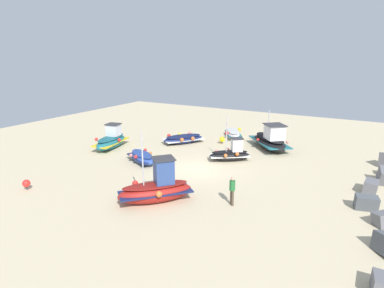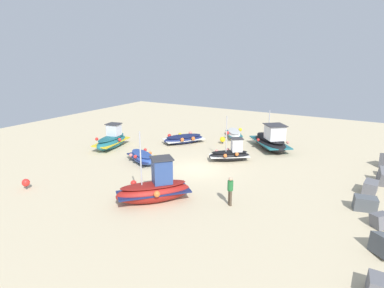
{
  "view_description": "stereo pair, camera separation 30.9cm",
  "coord_description": "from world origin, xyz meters",
  "px_view_note": "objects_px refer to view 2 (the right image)",
  "views": [
    {
      "loc": [
        20.38,
        11.14,
        8.32
      ],
      "look_at": [
        -3.03,
        -2.15,
        0.9
      ],
      "focal_mm": 31.25,
      "sensor_mm": 36.0,
      "label": 1
    },
    {
      "loc": [
        20.23,
        11.41,
        8.32
      ],
      "look_at": [
        -3.03,
        -2.15,
        0.9
      ],
      "focal_mm": 31.25,
      "sensor_mm": 36.0,
      "label": 2
    }
  ],
  "objects_px": {
    "fishing_boat_0": "(155,188)",
    "fishing_boat_6": "(184,139)",
    "fishing_boat_2": "(271,141)",
    "mooring_buoy_1": "(223,139)",
    "fishing_boat_4": "(234,133)",
    "fishing_boat_1": "(230,154)",
    "fishing_boat_5": "(112,140)",
    "person_walking": "(230,189)",
    "fishing_boat_3": "(142,157)",
    "mooring_buoy_0": "(26,183)"
  },
  "relations": [
    {
      "from": "fishing_boat_5",
      "to": "fishing_boat_0",
      "type": "bearing_deg",
      "value": -136.85
    },
    {
      "from": "person_walking",
      "to": "mooring_buoy_1",
      "type": "relative_size",
      "value": 2.49
    },
    {
      "from": "fishing_boat_1",
      "to": "person_walking",
      "type": "relative_size",
      "value": 2.16
    },
    {
      "from": "fishing_boat_4",
      "to": "mooring_buoy_1",
      "type": "bearing_deg",
      "value": -30.58
    },
    {
      "from": "fishing_boat_5",
      "to": "mooring_buoy_0",
      "type": "height_order",
      "value": "fishing_boat_5"
    },
    {
      "from": "fishing_boat_0",
      "to": "fishing_boat_6",
      "type": "xyz_separation_m",
      "value": [
        -11.79,
        -5.31,
        -0.4
      ]
    },
    {
      "from": "fishing_boat_1",
      "to": "mooring_buoy_1",
      "type": "xyz_separation_m",
      "value": [
        -4.32,
        -2.71,
        -0.17
      ]
    },
    {
      "from": "fishing_boat_4",
      "to": "mooring_buoy_1",
      "type": "relative_size",
      "value": 5.36
    },
    {
      "from": "fishing_boat_4",
      "to": "mooring_buoy_1",
      "type": "height_order",
      "value": "fishing_boat_4"
    },
    {
      "from": "person_walking",
      "to": "mooring_buoy_1",
      "type": "distance_m",
      "value": 13.1
    },
    {
      "from": "fishing_boat_5",
      "to": "fishing_boat_1",
      "type": "bearing_deg",
      "value": -91.53
    },
    {
      "from": "fishing_boat_5",
      "to": "fishing_boat_6",
      "type": "xyz_separation_m",
      "value": [
        -4.63,
        4.74,
        -0.3
      ]
    },
    {
      "from": "fishing_boat_5",
      "to": "fishing_boat_6",
      "type": "height_order",
      "value": "fishing_boat_5"
    },
    {
      "from": "fishing_boat_3",
      "to": "person_walking",
      "type": "bearing_deg",
      "value": 6.4
    },
    {
      "from": "fishing_boat_2",
      "to": "person_walking",
      "type": "relative_size",
      "value": 3.01
    },
    {
      "from": "fishing_boat_1",
      "to": "fishing_boat_4",
      "type": "height_order",
      "value": "fishing_boat_1"
    },
    {
      "from": "fishing_boat_2",
      "to": "mooring_buoy_0",
      "type": "relative_size",
      "value": 7.49
    },
    {
      "from": "fishing_boat_3",
      "to": "fishing_boat_6",
      "type": "height_order",
      "value": "fishing_boat_3"
    },
    {
      "from": "fishing_boat_3",
      "to": "fishing_boat_4",
      "type": "height_order",
      "value": "fishing_boat_3"
    },
    {
      "from": "fishing_boat_4",
      "to": "fishing_boat_2",
      "type": "bearing_deg",
      "value": 30.58
    },
    {
      "from": "fishing_boat_6",
      "to": "mooring_buoy_1",
      "type": "xyz_separation_m",
      "value": [
        -1.57,
        3.31,
        0.02
      ]
    },
    {
      "from": "fishing_boat_0",
      "to": "fishing_boat_2",
      "type": "relative_size",
      "value": 0.83
    },
    {
      "from": "fishing_boat_1",
      "to": "fishing_boat_5",
      "type": "bearing_deg",
      "value": 154.06
    },
    {
      "from": "fishing_boat_2",
      "to": "fishing_boat_4",
      "type": "distance_m",
      "value": 5.1
    },
    {
      "from": "fishing_boat_1",
      "to": "fishing_boat_6",
      "type": "xyz_separation_m",
      "value": [
        -2.75,
        -6.02,
        -0.18
      ]
    },
    {
      "from": "fishing_boat_3",
      "to": "fishing_boat_2",
      "type": "bearing_deg",
      "value": 76.66
    },
    {
      "from": "fishing_boat_3",
      "to": "fishing_boat_4",
      "type": "xyz_separation_m",
      "value": [
        -11.0,
        3.0,
        -0.04
      ]
    },
    {
      "from": "fishing_boat_1",
      "to": "fishing_boat_2",
      "type": "distance_m",
      "value": 5.13
    },
    {
      "from": "mooring_buoy_1",
      "to": "fishing_boat_5",
      "type": "bearing_deg",
      "value": -52.43
    },
    {
      "from": "fishing_boat_4",
      "to": "fishing_boat_1",
      "type": "bearing_deg",
      "value": -10.85
    },
    {
      "from": "fishing_boat_6",
      "to": "fishing_boat_0",
      "type": "bearing_deg",
      "value": -121.28
    },
    {
      "from": "fishing_boat_5",
      "to": "person_walking",
      "type": "distance_m",
      "value": 15.02
    },
    {
      "from": "fishing_boat_4",
      "to": "mooring_buoy_0",
      "type": "distance_m",
      "value": 19.75
    },
    {
      "from": "fishing_boat_3",
      "to": "fishing_boat_4",
      "type": "distance_m",
      "value": 11.4
    },
    {
      "from": "fishing_boat_2",
      "to": "fishing_boat_6",
      "type": "relative_size",
      "value": 1.23
    },
    {
      "from": "fishing_boat_4",
      "to": "fishing_boat_6",
      "type": "relative_size",
      "value": 0.88
    },
    {
      "from": "fishing_boat_0",
      "to": "mooring_buoy_1",
      "type": "relative_size",
      "value": 6.25
    },
    {
      "from": "fishing_boat_0",
      "to": "fishing_boat_3",
      "type": "height_order",
      "value": "fishing_boat_0"
    },
    {
      "from": "fishing_boat_0",
      "to": "fishing_boat_2",
      "type": "height_order",
      "value": "fishing_boat_0"
    },
    {
      "from": "fishing_boat_4",
      "to": "person_walking",
      "type": "height_order",
      "value": "person_walking"
    },
    {
      "from": "fishing_boat_4",
      "to": "fishing_boat_5",
      "type": "xyz_separation_m",
      "value": [
        9.03,
        -7.97,
        0.3
      ]
    },
    {
      "from": "fishing_boat_4",
      "to": "fishing_boat_5",
      "type": "relative_size",
      "value": 0.82
    },
    {
      "from": "mooring_buoy_1",
      "to": "person_walking",
      "type": "bearing_deg",
      "value": 27.0
    },
    {
      "from": "mooring_buoy_0",
      "to": "mooring_buoy_1",
      "type": "relative_size",
      "value": 1.0
    },
    {
      "from": "fishing_boat_1",
      "to": "mooring_buoy_1",
      "type": "distance_m",
      "value": 5.1
    },
    {
      "from": "fishing_boat_1",
      "to": "person_walking",
      "type": "xyz_separation_m",
      "value": [
        7.34,
        3.23,
        0.39
      ]
    },
    {
      "from": "fishing_boat_2",
      "to": "mooring_buoy_1",
      "type": "bearing_deg",
      "value": -124.06
    },
    {
      "from": "fishing_boat_5",
      "to": "person_walking",
      "type": "height_order",
      "value": "fishing_boat_5"
    },
    {
      "from": "fishing_boat_1",
      "to": "fishing_boat_6",
      "type": "bearing_deg",
      "value": 119.61
    },
    {
      "from": "fishing_boat_0",
      "to": "fishing_boat_4",
      "type": "distance_m",
      "value": 16.33
    }
  ]
}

